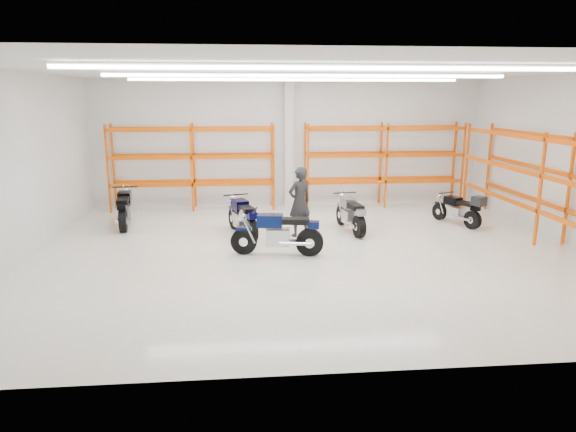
{
  "coord_description": "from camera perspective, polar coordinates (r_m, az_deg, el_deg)",
  "views": [
    {
      "loc": [
        -1.72,
        -12.58,
        3.88
      ],
      "look_at": [
        -0.52,
        0.5,
        0.83
      ],
      "focal_mm": 32.0,
      "sensor_mm": 36.0,
      "label": 1
    }
  ],
  "objects": [
    {
      "name": "motorcycle_back_c",
      "position": [
        15.16,
        7.02,
        0.11
      ],
      "size": [
        0.72,
        2.19,
        1.08
      ],
      "color": "black",
      "rests_on": "ground"
    },
    {
      "name": "motorcycle_main",
      "position": [
        12.81,
        -0.78,
        -2.04
      ],
      "size": [
        2.33,
        0.85,
        1.15
      ],
      "color": "black",
      "rests_on": "ground"
    },
    {
      "name": "standing_man",
      "position": [
        14.48,
        1.3,
        1.58
      ],
      "size": [
        0.86,
        0.76,
        1.99
      ],
      "primitive_type": "imported",
      "rotation": [
        0.0,
        0.0,
        3.62
      ],
      "color": "black",
      "rests_on": "ground"
    },
    {
      "name": "pallet_racking_back_right",
      "position": [
        18.89,
        10.58,
        6.49
      ],
      "size": [
        5.67,
        0.87,
        3.0
      ],
      "color": "#F94600",
      "rests_on": "ground"
    },
    {
      "name": "ground",
      "position": [
        13.28,
        2.43,
        -3.92
      ],
      "size": [
        14.0,
        14.0,
        0.0
      ],
      "primitive_type": "plane",
      "color": "silver",
      "rests_on": "ground"
    },
    {
      "name": "pallet_racking_back_left",
      "position": [
        18.26,
        -10.56,
        6.27
      ],
      "size": [
        5.67,
        0.87,
        3.0
      ],
      "color": "#F94600",
      "rests_on": "ground"
    },
    {
      "name": "motorcycle_back_b",
      "position": [
        14.62,
        -5.04,
        -0.25
      ],
      "size": [
        0.97,
        2.2,
        1.11
      ],
      "color": "black",
      "rests_on": "ground"
    },
    {
      "name": "motorcycle_back_a",
      "position": [
        16.44,
        -17.71,
        0.71
      ],
      "size": [
        0.77,
        2.32,
        1.14
      ],
      "color": "black",
      "rests_on": "ground"
    },
    {
      "name": "pallet_racking_side",
      "position": [
        15.16,
        27.63,
        3.75
      ],
      "size": [
        0.87,
        9.07,
        3.0
      ],
      "color": "#F94600",
      "rests_on": "ground"
    },
    {
      "name": "room_shell",
      "position": [
        12.74,
        2.56,
        10.38
      ],
      "size": [
        14.02,
        12.02,
        4.51
      ],
      "color": "silver",
      "rests_on": "ground"
    },
    {
      "name": "motorcycle_back_d",
      "position": [
        16.65,
        18.58,
        0.64
      ],
      "size": [
        1.03,
        1.91,
        1.03
      ],
      "color": "black",
      "rests_on": "ground"
    },
    {
      "name": "structural_column",
      "position": [
        18.55,
        0.09,
        8.03
      ],
      "size": [
        0.32,
        0.32,
        4.5
      ],
      "primitive_type": "cube",
      "color": "white",
      "rests_on": "ground"
    }
  ]
}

